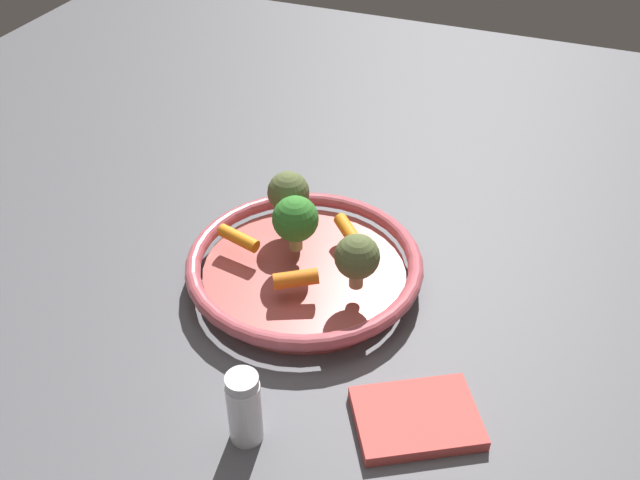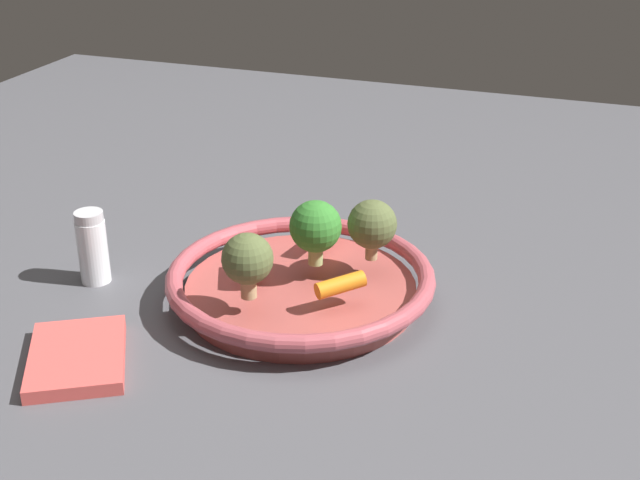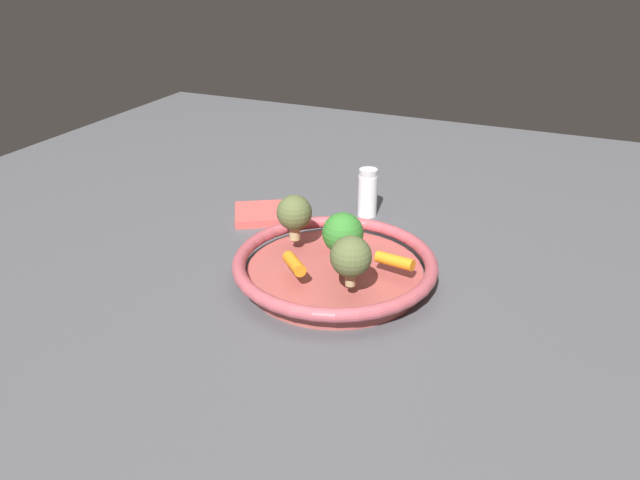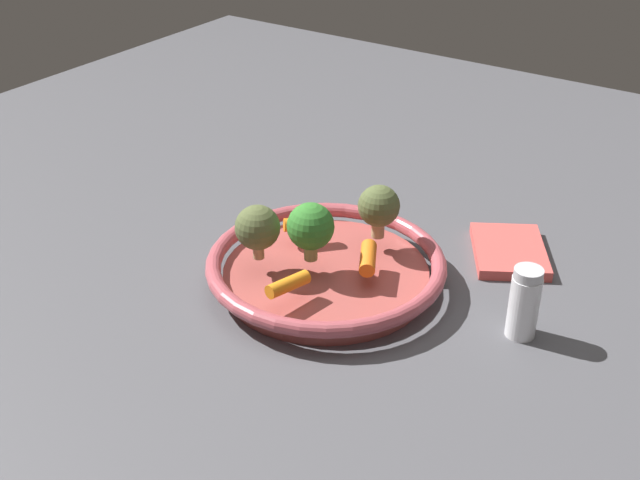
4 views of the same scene
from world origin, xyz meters
The scene contains 10 objects.
ground_plane centered at (0.00, 0.00, 0.00)m, with size 1.81×1.81×0.00m, color #4C4C51.
serving_bowl centered at (0.00, 0.00, 0.02)m, with size 0.29×0.29×0.04m.
baby_carrot_right centered at (-0.01, 0.05, 0.05)m, with size 0.02×0.02×0.05m, color orange.
baby_carrot_center centered at (-0.04, -0.06, 0.05)m, with size 0.02×0.02×0.05m, color orange.
baby_carrot_near_rim centered at (0.09, 0.01, 0.05)m, with size 0.02×0.02×0.06m, color orange.
broccoli_floret_mid centered at (0.02, -0.01, 0.08)m, with size 0.06×0.06×0.07m.
broccoli_floret_edge centered at (0.05, -0.07, 0.08)m, with size 0.05×0.05×0.07m.
broccoli_floret_small centered at (-0.08, 0.03, 0.08)m, with size 0.05×0.05×0.07m.
salt_shaker centered at (-0.04, 0.24, 0.04)m, with size 0.03×0.03×0.09m.
dish_towel centered at (-0.19, 0.16, 0.01)m, with size 0.12×0.09×0.01m, color #D14C47.
Camera 3 is at (0.29, -0.72, 0.45)m, focal length 34.61 mm.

